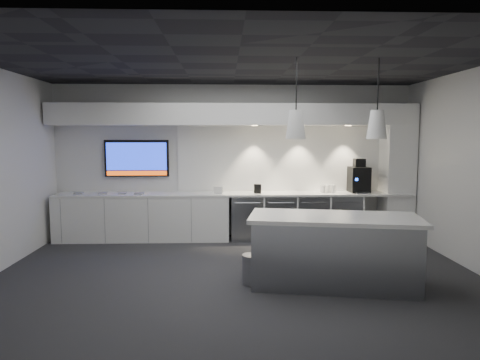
{
  "coord_description": "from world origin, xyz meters",
  "views": [
    {
      "loc": [
        -0.18,
        -6.01,
        2.01
      ],
      "look_at": [
        0.08,
        1.1,
        1.27
      ],
      "focal_mm": 32.0,
      "sensor_mm": 36.0,
      "label": 1
    }
  ],
  "objects_px": {
    "island": "(334,250)",
    "coffee_machine": "(359,179)",
    "wall_tv": "(137,158)",
    "bin": "(253,269)"
  },
  "relations": [
    {
      "from": "bin",
      "to": "coffee_machine",
      "type": "xyz_separation_m",
      "value": [
        2.25,
        2.58,
        0.97
      ]
    },
    {
      "from": "wall_tv",
      "to": "bin",
      "type": "xyz_separation_m",
      "value": [
        2.1,
        -2.83,
        -1.36
      ]
    },
    {
      "from": "bin",
      "to": "coffee_machine",
      "type": "distance_m",
      "value": 3.56
    },
    {
      "from": "wall_tv",
      "to": "island",
      "type": "height_order",
      "value": "wall_tv"
    },
    {
      "from": "coffee_machine",
      "to": "bin",
      "type": "bearing_deg",
      "value": -130.62
    },
    {
      "from": "island",
      "to": "coffee_machine",
      "type": "distance_m",
      "value": 3.0
    },
    {
      "from": "island",
      "to": "coffee_machine",
      "type": "bearing_deg",
      "value": 76.71
    },
    {
      "from": "wall_tv",
      "to": "island",
      "type": "distance_m",
      "value": 4.45
    },
    {
      "from": "island",
      "to": "bin",
      "type": "xyz_separation_m",
      "value": [
        -1.08,
        0.1,
        -0.28
      ]
    },
    {
      "from": "wall_tv",
      "to": "coffee_machine",
      "type": "xyz_separation_m",
      "value": [
        4.35,
        -0.25,
        -0.39
      ]
    }
  ]
}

